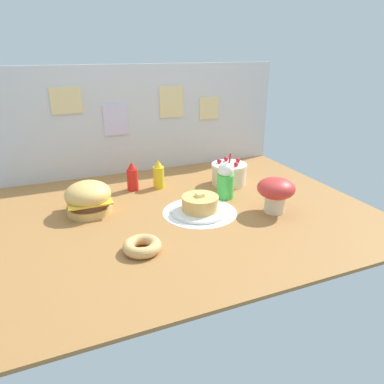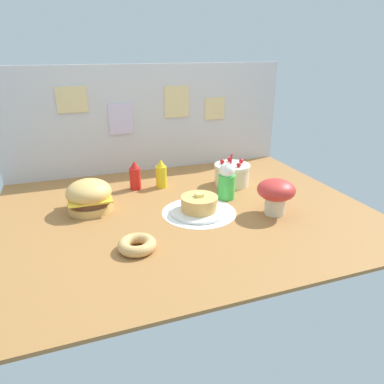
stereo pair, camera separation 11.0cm
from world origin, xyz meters
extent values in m
cube|color=#9E6B38|center=(0.00, 0.00, -0.01)|extent=(2.35, 1.85, 0.02)
cube|color=silver|center=(0.00, 0.92, 0.44)|extent=(2.35, 0.03, 0.87)
cube|color=beige|center=(-0.60, 0.90, 0.62)|extent=(0.23, 0.01, 0.19)
cube|color=silver|center=(-0.24, 0.90, 0.45)|extent=(0.19, 0.01, 0.24)
cube|color=beige|center=(0.23, 0.90, 0.57)|extent=(0.21, 0.01, 0.26)
cube|color=beige|center=(0.58, 0.90, 0.50)|extent=(0.18, 0.01, 0.19)
cylinder|color=white|center=(0.07, -0.05, 0.00)|extent=(0.48, 0.48, 0.00)
cylinder|color=#DBA859|center=(-0.58, 0.22, 0.02)|extent=(0.28, 0.28, 0.05)
cylinder|color=#59331E|center=(-0.58, 0.22, 0.07)|extent=(0.26, 0.26, 0.04)
cube|color=yellow|center=(-0.58, 0.22, 0.09)|extent=(0.27, 0.27, 0.01)
ellipsoid|color=#E5B260|center=(-0.58, 0.22, 0.13)|extent=(0.29, 0.29, 0.16)
cylinder|color=white|center=(0.07, -0.05, 0.01)|extent=(0.37, 0.37, 0.02)
cylinder|color=#E0AD5B|center=(0.07, -0.06, 0.04)|extent=(0.23, 0.23, 0.03)
cylinder|color=#E0AD5B|center=(0.07, -0.06, 0.07)|extent=(0.23, 0.23, 0.03)
cylinder|color=#E0AD5B|center=(0.07, -0.06, 0.10)|extent=(0.24, 0.24, 0.03)
cube|color=#F7E072|center=(0.07, -0.05, 0.12)|extent=(0.05, 0.05, 0.02)
cylinder|color=beige|center=(0.49, 0.33, 0.07)|extent=(0.26, 0.26, 0.14)
cylinder|color=#F4EACC|center=(0.49, 0.33, 0.15)|extent=(0.27, 0.27, 0.02)
sphere|color=red|center=(0.57, 0.34, 0.18)|extent=(0.03, 0.03, 0.03)
sphere|color=red|center=(0.50, 0.41, 0.18)|extent=(0.03, 0.03, 0.03)
sphere|color=red|center=(0.42, 0.38, 0.18)|extent=(0.03, 0.03, 0.03)
sphere|color=red|center=(0.42, 0.29, 0.18)|extent=(0.03, 0.03, 0.03)
sphere|color=red|center=(0.50, 0.26, 0.18)|extent=(0.03, 0.03, 0.03)
cylinder|color=red|center=(-0.23, 0.50, 0.08)|extent=(0.08, 0.08, 0.16)
cone|color=red|center=(-0.23, 0.50, 0.19)|extent=(0.07, 0.07, 0.05)
cylinder|color=yellow|center=(-0.03, 0.47, 0.08)|extent=(0.08, 0.08, 0.16)
cone|color=yellow|center=(-0.03, 0.47, 0.19)|extent=(0.07, 0.07, 0.05)
cylinder|color=green|center=(0.34, 0.10, 0.09)|extent=(0.12, 0.12, 0.17)
sphere|color=white|center=(0.34, 0.10, 0.20)|extent=(0.11, 0.11, 0.11)
cylinder|color=red|center=(0.36, 0.10, 0.24)|extent=(0.01, 0.04, 0.17)
torus|color=tan|center=(-0.39, -0.38, 0.03)|extent=(0.20, 0.20, 0.06)
torus|color=brown|center=(-0.39, -0.38, 0.03)|extent=(0.19, 0.19, 0.05)
cylinder|color=beige|center=(0.52, -0.23, 0.05)|extent=(0.13, 0.13, 0.11)
ellipsoid|color=red|center=(0.52, -0.23, 0.16)|extent=(0.24, 0.24, 0.13)
camera|label=1|loc=(-0.77, -1.96, 0.98)|focal=33.39mm
camera|label=2|loc=(-0.67, -2.00, 0.98)|focal=33.39mm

